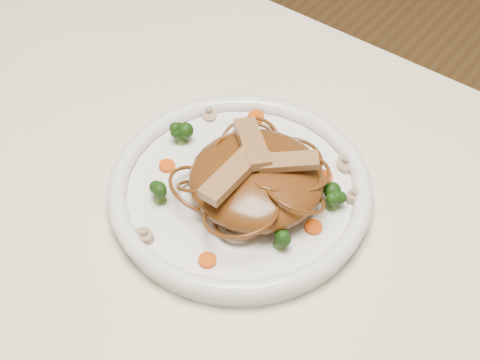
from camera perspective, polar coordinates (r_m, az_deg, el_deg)
The scene contains 19 objects.
table at distance 0.77m, azimuth -0.87°, elevation -12.13°, with size 1.20×0.80×0.75m.
plate at distance 0.75m, azimuth 0.00°, elevation -1.13°, with size 0.27×0.27×0.02m, color white.
noodle_mound at distance 0.72m, azimuth 1.33°, elevation 0.10°, with size 0.14×0.14×0.04m, color #5A2C11.
chicken_a at distance 0.70m, azimuth 3.89°, elevation 1.47°, with size 0.06×0.02×0.01m, color #A2784C.
chicken_b at distance 0.71m, azimuth 0.98°, elevation 2.94°, with size 0.07×0.02×0.01m, color #A2784C.
chicken_c at distance 0.68m, azimuth -0.79°, elevation 0.32°, with size 0.07×0.02×0.01m, color #A2784C.
broccoli_0 at distance 0.72m, azimuth 7.43°, elevation -1.38°, with size 0.02×0.02×0.03m, color #193A0C, non-canonical shape.
broccoli_1 at distance 0.78m, azimuth -4.78°, elevation 3.96°, with size 0.03×0.03×0.03m, color #193A0C, non-canonical shape.
broccoli_2 at distance 0.72m, azimuth -6.45°, elevation -0.86°, with size 0.03×0.03×0.03m, color #193A0C, non-canonical shape.
broccoli_3 at distance 0.68m, azimuth 3.23°, elevation -4.33°, with size 0.03×0.03×0.03m, color #193A0C, non-canonical shape.
carrot_0 at distance 0.75m, azimuth 6.69°, elevation 0.22°, with size 0.02×0.02×0.01m, color #D94507.
carrot_1 at distance 0.76m, azimuth -5.83°, elevation 1.12°, with size 0.02×0.02×0.01m, color #D94507.
carrot_2 at distance 0.71m, azimuth 5.87°, elevation -3.76°, with size 0.02×0.02×0.01m, color #D94507.
carrot_3 at distance 0.81m, azimuth 1.26°, elevation 5.02°, with size 0.02×0.02×0.01m, color #D94507.
carrot_4 at distance 0.68m, azimuth -2.61°, elevation -6.40°, with size 0.02×0.02×0.01m, color #D94507.
mushroom_0 at distance 0.70m, azimuth -7.61°, elevation -4.41°, with size 0.02×0.02×0.01m, color #BFA88F.
mushroom_1 at distance 0.74m, azimuth 9.09°, elevation -1.25°, with size 0.02×0.02×0.01m, color #BFA88F.
mushroom_2 at distance 0.81m, azimuth -2.49°, elevation 5.32°, with size 0.02×0.02×0.01m, color #BFA88F.
mushroom_3 at distance 0.77m, azimuth 8.41°, elevation 1.34°, with size 0.03×0.03×0.01m, color #BFA88F.
Camera 1 is at (0.24, -0.30, 1.32)m, focal length 53.59 mm.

